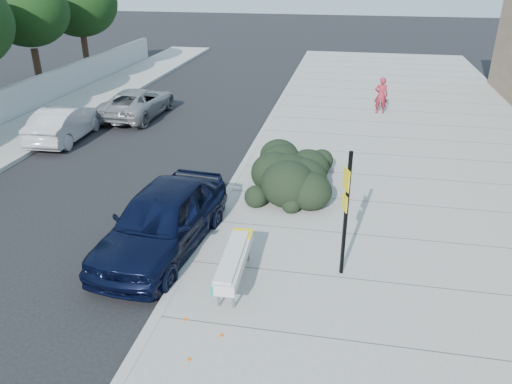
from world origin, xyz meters
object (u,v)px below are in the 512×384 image
at_px(wagon_silver, 66,123).
at_px(suv_silver, 138,103).
at_px(bench, 234,260).
at_px(sign_post, 346,208).
at_px(bike_rack, 293,186).
at_px(sedan_navy, 162,220).
at_px(pedestrian, 381,95).

bearing_deg(wagon_silver, suv_silver, -115.82).
xyz_separation_m(bench, suv_silver, (-7.25, 11.94, -0.06)).
distance_m(bench, sign_post, 2.60).
bearing_deg(suv_silver, bike_rack, 136.76).
xyz_separation_m(sedan_navy, wagon_silver, (-6.70, 7.20, -0.14)).
distance_m(bike_rack, sign_post, 3.75).
distance_m(sedan_navy, suv_silver, 11.92).
height_order(wagon_silver, suv_silver, wagon_silver).
bearing_deg(sign_post, wagon_silver, 123.55).
height_order(bike_rack, wagon_silver, wagon_silver).
distance_m(sign_post, wagon_silver, 13.43).
distance_m(bench, pedestrian, 14.47).
bearing_deg(suv_silver, bench, 122.58).
bearing_deg(bench, sedan_navy, 147.43).
bearing_deg(pedestrian, sign_post, 82.98).
distance_m(sign_post, pedestrian, 13.36).
relative_size(sedan_navy, pedestrian, 2.95).
bearing_deg(sign_post, suv_silver, 108.72).
height_order(bench, suv_silver, suv_silver).
height_order(bike_rack, sedan_navy, sedan_navy).
relative_size(bench, sedan_navy, 0.49).
distance_m(wagon_silver, pedestrian, 13.49).
relative_size(bike_rack, sedan_navy, 0.19).
height_order(bench, sedan_navy, sedan_navy).
bearing_deg(wagon_silver, sign_post, 142.39).
bearing_deg(sedan_navy, pedestrian, 72.36).
xyz_separation_m(sign_post, suv_silver, (-9.48, 11.17, -1.13)).
bearing_deg(sign_post, bench, 177.36).
bearing_deg(wagon_silver, pedestrian, -158.11).
bearing_deg(sedan_navy, sign_post, -0.14).
xyz_separation_m(sedan_navy, suv_silver, (-5.20, 10.73, -0.18)).
bearing_deg(bike_rack, sign_post, -79.52).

